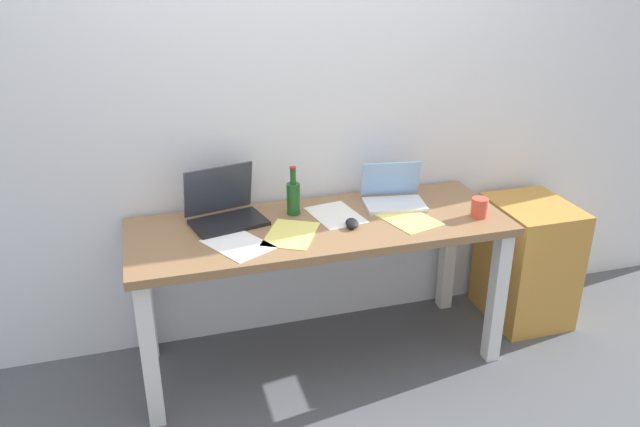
{
  "coord_description": "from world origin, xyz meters",
  "views": [
    {
      "loc": [
        -0.76,
        -2.6,
        1.99
      ],
      "look_at": [
        0.0,
        0.0,
        0.8
      ],
      "focal_mm": 35.46,
      "sensor_mm": 36.0,
      "label": 1
    }
  ],
  "objects_px": {
    "filing_cabinet": "(527,261)",
    "beer_bottle": "(293,197)",
    "desk": "(320,244)",
    "laptop_right": "(393,195)",
    "coffee_mug": "(479,208)",
    "computer_mouse": "(352,223)",
    "laptop_left": "(225,210)"
  },
  "relations": [
    {
      "from": "laptop_right",
      "to": "filing_cabinet",
      "type": "distance_m",
      "value": 0.92
    },
    {
      "from": "laptop_left",
      "to": "coffee_mug",
      "type": "xyz_separation_m",
      "value": [
        1.18,
        -0.29,
        -0.01
      ]
    },
    {
      "from": "laptop_right",
      "to": "filing_cabinet",
      "type": "relative_size",
      "value": 0.48
    },
    {
      "from": "desk",
      "to": "filing_cabinet",
      "type": "distance_m",
      "value": 1.25
    },
    {
      "from": "laptop_left",
      "to": "coffee_mug",
      "type": "bearing_deg",
      "value": -14.0
    },
    {
      "from": "laptop_right",
      "to": "laptop_left",
      "type": "bearing_deg",
      "value": 178.3
    },
    {
      "from": "laptop_left",
      "to": "beer_bottle",
      "type": "distance_m",
      "value": 0.33
    },
    {
      "from": "coffee_mug",
      "to": "beer_bottle",
      "type": "bearing_deg",
      "value": 161.31
    },
    {
      "from": "coffee_mug",
      "to": "filing_cabinet",
      "type": "distance_m",
      "value": 0.68
    },
    {
      "from": "computer_mouse",
      "to": "coffee_mug",
      "type": "xyz_separation_m",
      "value": [
        0.62,
        -0.06,
        0.03
      ]
    },
    {
      "from": "beer_bottle",
      "to": "filing_cabinet",
      "type": "relative_size",
      "value": 0.35
    },
    {
      "from": "filing_cabinet",
      "to": "laptop_right",
      "type": "bearing_deg",
      "value": 174.94
    },
    {
      "from": "desk",
      "to": "beer_bottle",
      "type": "relative_size",
      "value": 7.39
    },
    {
      "from": "desk",
      "to": "laptop_left",
      "type": "relative_size",
      "value": 4.66
    },
    {
      "from": "computer_mouse",
      "to": "coffee_mug",
      "type": "relative_size",
      "value": 1.05
    },
    {
      "from": "laptop_right",
      "to": "coffee_mug",
      "type": "height_order",
      "value": "laptop_right"
    },
    {
      "from": "desk",
      "to": "computer_mouse",
      "type": "bearing_deg",
      "value": -30.76
    },
    {
      "from": "coffee_mug",
      "to": "filing_cabinet",
      "type": "bearing_deg",
      "value": 23.43
    },
    {
      "from": "computer_mouse",
      "to": "laptop_right",
      "type": "bearing_deg",
      "value": 47.15
    },
    {
      "from": "filing_cabinet",
      "to": "beer_bottle",
      "type": "bearing_deg",
      "value": 176.15
    },
    {
      "from": "computer_mouse",
      "to": "filing_cabinet",
      "type": "xyz_separation_m",
      "value": [
        1.08,
        0.13,
        -0.43
      ]
    },
    {
      "from": "laptop_left",
      "to": "filing_cabinet",
      "type": "height_order",
      "value": "laptop_left"
    },
    {
      "from": "laptop_right",
      "to": "beer_bottle",
      "type": "distance_m",
      "value": 0.52
    },
    {
      "from": "beer_bottle",
      "to": "coffee_mug",
      "type": "distance_m",
      "value": 0.9
    },
    {
      "from": "laptop_left",
      "to": "filing_cabinet",
      "type": "distance_m",
      "value": 1.71
    },
    {
      "from": "filing_cabinet",
      "to": "coffee_mug",
      "type": "bearing_deg",
      "value": -156.57
    },
    {
      "from": "beer_bottle",
      "to": "computer_mouse",
      "type": "bearing_deg",
      "value": -44.76
    },
    {
      "from": "desk",
      "to": "laptop_right",
      "type": "xyz_separation_m",
      "value": [
        0.42,
        0.13,
        0.15
      ]
    },
    {
      "from": "desk",
      "to": "computer_mouse",
      "type": "distance_m",
      "value": 0.2
    },
    {
      "from": "computer_mouse",
      "to": "beer_bottle",
      "type": "bearing_deg",
      "value": 147.26
    },
    {
      "from": "filing_cabinet",
      "to": "computer_mouse",
      "type": "bearing_deg",
      "value": -172.96
    },
    {
      "from": "laptop_left",
      "to": "computer_mouse",
      "type": "distance_m",
      "value": 0.6
    }
  ]
}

